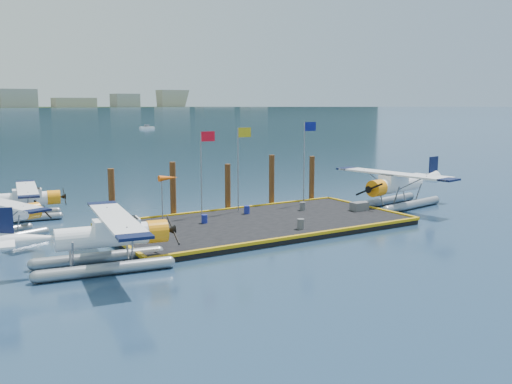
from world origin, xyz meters
TOP-DOWN VIEW (x-y plane):
  - ground at (0.00, 0.00)m, footprint 4000.00×4000.00m
  - dock at (0.00, 0.00)m, footprint 20.00×10.00m
  - dock_bumpers at (0.00, 0.00)m, footprint 20.25×10.25m
  - far_backdrop at (239.91, 1737.52)m, footprint 3050.00×2050.00m
  - seaplane_a at (-11.72, -4.31)m, footprint 9.07×9.99m
  - seaplane_c at (-13.33, 11.15)m, footprint 7.87×8.66m
  - seaplane_d at (13.29, 0.42)m, footprint 9.83×10.74m
  - drum_0 at (-3.48, 1.41)m, footprint 0.41×0.41m
  - drum_3 at (0.99, -3.43)m, footprint 0.47×0.47m
  - drum_4 at (4.89, 1.72)m, footprint 0.44×0.44m
  - drum_5 at (0.61, 2.73)m, footprint 0.42×0.42m
  - crate at (8.48, -0.57)m, footprint 1.24×0.83m
  - flagpole_red at (-2.29, 3.80)m, footprint 1.14×0.08m
  - flagpole_yellow at (0.70, 3.80)m, footprint 1.14×0.08m
  - flagpole_blue at (6.70, 3.80)m, footprint 1.14×0.08m
  - windsock at (-5.03, 3.80)m, footprint 1.40×0.44m
  - piling_0 at (-8.50, 5.40)m, footprint 0.44×0.44m
  - piling_1 at (-4.00, 5.40)m, footprint 0.44×0.44m
  - piling_2 at (0.50, 5.40)m, footprint 0.44×0.44m
  - piling_3 at (4.50, 5.40)m, footprint 0.44×0.44m
  - piling_4 at (8.50, 5.40)m, footprint 0.44×0.44m

SIDE VIEW (x-z plane):
  - ground at x=0.00m, z-range 0.00..0.00m
  - dock at x=0.00m, z-range 0.00..0.40m
  - dock_bumpers at x=0.00m, z-range 0.40..0.58m
  - drum_0 at x=-3.48m, z-range 0.40..0.97m
  - drum_5 at x=0.61m, z-range 0.40..0.99m
  - drum_4 at x=4.89m, z-range 0.40..1.02m
  - crate at x=8.48m, z-range 0.40..1.02m
  - drum_3 at x=0.99m, z-range 0.40..1.06m
  - seaplane_c at x=-13.33m, z-range -0.20..2.87m
  - seaplane_a at x=-11.72m, z-range -0.23..3.31m
  - seaplane_d at x=13.29m, z-range -0.24..3.55m
  - piling_2 at x=0.50m, z-range 0.00..3.80m
  - piling_0 at x=-8.50m, z-range 0.00..4.00m
  - piling_4 at x=8.50m, z-range 0.00..4.00m
  - piling_1 at x=-4.00m, z-range 0.00..4.20m
  - piling_3 at x=4.50m, z-range 0.00..4.30m
  - windsock at x=-5.03m, z-range 1.67..4.79m
  - flagpole_red at x=-2.29m, z-range 1.40..7.40m
  - flagpole_yellow at x=0.70m, z-range 1.41..7.61m
  - flagpole_blue at x=6.70m, z-range 1.44..7.94m
  - far_backdrop at x=239.91m, z-range -395.55..414.45m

